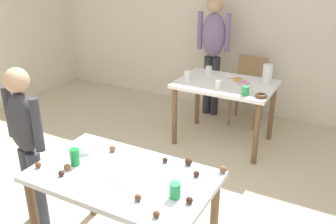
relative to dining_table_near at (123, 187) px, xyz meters
The scene contains 31 objects.
wall_back 3.32m from the dining_table_near, 91.89° to the left, with size 6.40×0.10×2.60m, color beige.
dining_table_near is the anchor object (origin of this frame).
dining_table_far 2.14m from the dining_table_near, 91.32° to the left, with size 1.09×0.78×0.75m.
chair_far_table 2.89m from the dining_table_near, 89.60° to the left, with size 0.41×0.41×0.87m.
person_girl_near 0.91m from the dining_table_near, behind, with size 0.46×0.26×1.36m.
person_adult_far 2.93m from the dining_table_near, 100.06° to the left, with size 0.45×0.22×1.63m.
mixing_bowl 0.48m from the dining_table_near, 162.88° to the left, with size 0.16×0.16×0.07m, color white.
soda_can 0.40m from the dining_table_near, behind, with size 0.07×0.07×0.12m, color #198438.
fork_near 0.16m from the dining_table_near, 78.76° to the right, with size 0.17×0.02×0.01m, color silver.
cup_near_0 0.46m from the dining_table_near, ahead, with size 0.07×0.07×0.10m, color green.
cake_ball_0 0.35m from the dining_table_near, 137.13° to the left, with size 0.05×0.05×0.05m, color brown.
cake_ball_1 0.40m from the dining_table_near, 159.75° to the right, with size 0.05×0.05×0.05m, color brown.
cake_ball_2 0.69m from the dining_table_near, 29.91° to the left, with size 0.05×0.05×0.05m, color brown.
cake_ball_3 0.60m from the dining_table_near, 159.75° to the right, with size 0.04×0.04×0.04m, color brown.
cake_ball_4 0.48m from the dining_table_near, 42.87° to the left, with size 0.05×0.05×0.05m, color #3D2319.
cake_ball_5 0.42m from the dining_table_near, 148.77° to the right, with size 0.04×0.04×0.04m, color #3D2319.
cake_ball_6 0.55m from the dining_table_near, ahead, with size 0.04×0.04×0.04m, color #3D2319.
cake_ball_7 0.40m from the dining_table_near, ahead, with size 0.04×0.04×0.04m, color brown.
cake_ball_8 0.35m from the dining_table_near, 55.97° to the left, with size 0.04×0.04×0.04m, color #3D2319.
cake_ball_9 0.51m from the dining_table_near, 24.83° to the left, with size 0.04×0.04×0.04m, color #3D2319.
cake_ball_10 0.34m from the dining_table_near, 37.93° to the right, with size 0.04×0.04×0.04m, color brown.
cake_ball_11 0.52m from the dining_table_near, 32.98° to the right, with size 0.04×0.04×0.04m, color brown.
pitcher_far 2.37m from the dining_table_near, 81.03° to the left, with size 0.11×0.11×0.22m, color white.
cup_far_0 1.88m from the dining_table_near, 81.89° to the left, with size 0.08×0.08×0.09m, color green.
cup_far_1 1.93m from the dining_table_near, 91.72° to the left, with size 0.07×0.07×0.10m, color white.
cup_far_2 2.37m from the dining_table_near, 98.38° to the left, with size 0.08×0.08×0.10m, color white.
cup_far_3 2.08m from the dining_table_near, 103.30° to the left, with size 0.08×0.08×0.11m, color white.
donut_far_0 2.19m from the dining_table_near, 86.18° to the left, with size 0.13×0.13×0.04m, color pink.
donut_far_1 2.27m from the dining_table_near, 88.66° to the left, with size 0.11×0.11×0.03m, color gold.
donut_far_2 1.92m from the dining_table_near, 76.96° to the left, with size 0.12×0.12×0.04m, color brown.
donut_far_3 2.35m from the dining_table_near, 91.72° to the left, with size 0.12×0.12×0.04m, color white.
Camera 1 is at (1.38, -1.78, 2.11)m, focal length 39.79 mm.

